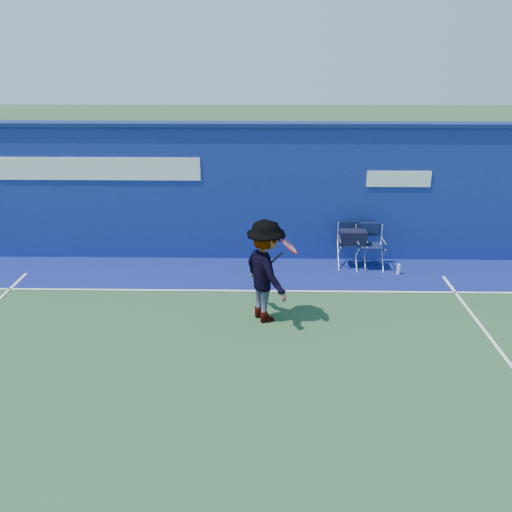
{
  "coord_description": "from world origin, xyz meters",
  "views": [
    {
      "loc": [
        0.68,
        -6.7,
        4.62
      ],
      "look_at": [
        0.52,
        2.6,
        1.0
      ],
      "focal_mm": 38.0,
      "sensor_mm": 36.0,
      "label": 1
    }
  ],
  "objects_px": {
    "directors_chair_right": "(352,249)",
    "water_bottle": "(399,269)",
    "tennis_player": "(266,271)",
    "directors_chair_left": "(369,254)"
  },
  "relations": [
    {
      "from": "directors_chair_left",
      "to": "water_bottle",
      "type": "distance_m",
      "value": 0.72
    },
    {
      "from": "tennis_player",
      "to": "directors_chair_left",
      "type": "bearing_deg",
      "value": 47.11
    },
    {
      "from": "directors_chair_right",
      "to": "tennis_player",
      "type": "xyz_separation_m",
      "value": [
        -1.91,
        -2.55,
        0.52
      ]
    },
    {
      "from": "directors_chair_right",
      "to": "water_bottle",
      "type": "bearing_deg",
      "value": -25.61
    },
    {
      "from": "water_bottle",
      "to": "tennis_player",
      "type": "relative_size",
      "value": 0.12
    },
    {
      "from": "directors_chair_left",
      "to": "water_bottle",
      "type": "xyz_separation_m",
      "value": [
        0.59,
        -0.37,
        -0.21
      ]
    },
    {
      "from": "directors_chair_right",
      "to": "tennis_player",
      "type": "relative_size",
      "value": 0.52
    },
    {
      "from": "directors_chair_right",
      "to": "water_bottle",
      "type": "height_order",
      "value": "directors_chair_right"
    },
    {
      "from": "water_bottle",
      "to": "tennis_player",
      "type": "height_order",
      "value": "tennis_player"
    },
    {
      "from": "directors_chair_right",
      "to": "tennis_player",
      "type": "distance_m",
      "value": 3.23
    }
  ]
}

